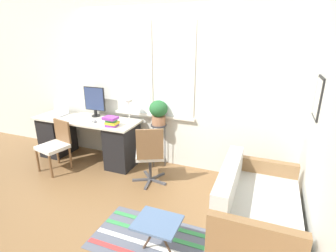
{
  "coord_description": "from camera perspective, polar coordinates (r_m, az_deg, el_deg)",
  "views": [
    {
      "loc": [
        1.76,
        -3.09,
        2.07
      ],
      "look_at": [
        0.47,
        0.16,
        0.86
      ],
      "focal_mm": 28.0,
      "sensor_mm": 36.0,
      "label": 1
    }
  ],
  "objects": [
    {
      "name": "potted_plant",
      "position": [
        4.14,
        -2.09,
        3.2
      ],
      "size": [
        0.29,
        0.29,
        0.39
      ],
      "color": "#9E6B4C",
      "rests_on": "plant_stand"
    },
    {
      "name": "wall_right_with_picture",
      "position": [
        3.21,
        30.41,
        3.5
      ],
      "size": [
        0.08,
        9.0,
        2.7
      ],
      "color": "silver",
      "rests_on": "ground_plane"
    },
    {
      "name": "mouse",
      "position": [
        4.36,
        -15.57,
        0.91
      ],
      "size": [
        0.04,
        0.07,
        0.03
      ],
      "color": "slate",
      "rests_on": "desk"
    },
    {
      "name": "laptop",
      "position": [
        5.05,
        -22.72,
        2.99
      ],
      "size": [
        0.34,
        0.27,
        0.24
      ],
      "color": "#B7B7BC",
      "rests_on": "desk"
    },
    {
      "name": "keyboard",
      "position": [
        4.54,
        -17.84,
        1.27
      ],
      "size": [
        0.37,
        0.12,
        0.02
      ],
      "color": "silver",
      "rests_on": "desk"
    },
    {
      "name": "desk_chair_wooden",
      "position": [
        4.55,
        -23.29,
        -3.64
      ],
      "size": [
        0.48,
        0.49,
        0.79
      ],
      "rotation": [
        0.0,
        0.0,
        -0.22
      ],
      "color": "brown",
      "rests_on": "ground_plane"
    },
    {
      "name": "wall_back_with_window",
      "position": [
        4.24,
        -3.16,
        9.37
      ],
      "size": [
        9.0,
        0.12,
        2.7
      ],
      "color": "silver",
      "rests_on": "ground_plane"
    },
    {
      "name": "office_chair_swivel",
      "position": [
        3.77,
        -3.97,
        -6.12
      ],
      "size": [
        0.54,
        0.54,
        0.89
      ],
      "rotation": [
        0.0,
        0.0,
        3.61
      ],
      "color": "#47474C",
      "rests_on": "ground_plane"
    },
    {
      "name": "folding_stool",
      "position": [
        2.7,
        -2.34,
        -20.58
      ],
      "size": [
        0.43,
        0.37,
        0.39
      ],
      "color": "slate",
      "rests_on": "ground_plane"
    },
    {
      "name": "ground_plane",
      "position": [
        4.11,
        -7.03,
        -11.31
      ],
      "size": [
        14.0,
        14.0,
        0.0
      ],
      "primitive_type": "plane",
      "color": "brown"
    },
    {
      "name": "desk_lamp",
      "position": [
        4.22,
        -8.55,
        5.05
      ],
      "size": [
        0.14,
        0.14,
        0.41
      ],
      "color": "white",
      "rests_on": "desk"
    },
    {
      "name": "desk",
      "position": [
        4.74,
        -17.0,
        -2.49
      ],
      "size": [
        1.84,
        0.63,
        0.74
      ],
      "color": "beige",
      "rests_on": "ground_plane"
    },
    {
      "name": "monitor",
      "position": [
        4.65,
        -15.68,
        5.32
      ],
      "size": [
        0.4,
        0.14,
        0.51
      ],
      "color": "black",
      "rests_on": "desk"
    },
    {
      "name": "couch_loveseat",
      "position": [
        3.09,
        18.19,
        -17.44
      ],
      "size": [
        0.81,
        1.34,
        0.77
      ],
      "rotation": [
        0.0,
        0.0,
        1.57
      ],
      "color": "beige",
      "rests_on": "ground_plane"
    },
    {
      "name": "book_stack",
      "position": [
        4.12,
        -12.22,
        1.01
      ],
      "size": [
        0.22,
        0.19,
        0.15
      ],
      "color": "purple",
      "rests_on": "desk"
    },
    {
      "name": "plant_stand",
      "position": [
        4.24,
        -2.04,
        -0.88
      ],
      "size": [
        0.26,
        0.26,
        0.72
      ],
      "color": "#333338",
      "rests_on": "ground_plane"
    },
    {
      "name": "floor_rug_striped",
      "position": [
        3.05,
        -3.18,
        -23.53
      ],
      "size": [
        1.31,
        0.75,
        0.01
      ],
      "color": "#565B6B",
      "rests_on": "ground_plane"
    }
  ]
}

